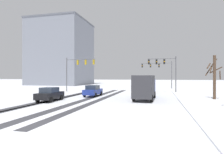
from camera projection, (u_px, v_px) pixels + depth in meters
The scene contains 15 objects.
ground_plane at pixel (34, 125), 11.37m from camera, with size 300.00×300.00×0.00m, color silver.
wheel_track_left_lane at pixel (66, 97), 26.02m from camera, with size 0.71×30.39×0.01m, color #38383D.
wheel_track_right_lane at pixel (90, 98), 25.16m from camera, with size 1.01×30.39×0.01m, color #38383D.
wheel_track_center at pixel (103, 99), 24.73m from camera, with size 0.88×30.39×0.01m, color #38383D.
wheel_track_oncoming at pixel (62, 97), 26.16m from camera, with size 1.17×30.39×0.01m, color #38383D.
sidewalk_kerb_right at pixel (199, 102), 20.61m from camera, with size 4.00×30.39×0.12m, color white.
traffic_signal_near_left at pixel (78, 66), 36.02m from camera, with size 6.08×0.60×6.50m.
traffic_signal_far_right at pixel (159, 68), 46.15m from camera, with size 7.47×0.48×6.50m.
traffic_signal_near_right at pixel (164, 66), 34.13m from camera, with size 5.06×0.52×6.50m.
car_grey_lead at pixel (146, 89), 31.94m from camera, with size 1.86×4.11×1.62m.
car_blue_second at pixel (93, 91), 27.52m from camera, with size 1.84×4.10×1.62m.
car_black_third at pixel (50, 94), 22.24m from camera, with size 2.00×4.19×1.62m.
box_truck_delivery at pixel (145, 86), 23.80m from camera, with size 2.52×7.48×3.02m.
bare_tree_sidewalk_mid at pixel (214, 76), 24.16m from camera, with size 2.16×1.97×5.59m.
office_building_far_left_block at pixel (62, 53), 66.97m from camera, with size 18.45×17.83×22.25m.
Camera 1 is at (7.34, -9.87, 2.92)m, focal length 30.41 mm.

